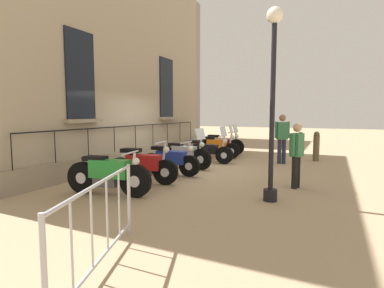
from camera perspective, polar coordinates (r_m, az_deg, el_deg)
ground_plane at (r=10.30m, az=-1.82°, el=-4.35°), size 60.00×60.00×0.00m
building_facade at (r=11.55m, az=-12.34°, el=17.20°), size 0.82×11.02×8.44m
motorcycle_green at (r=7.06m, az=-15.02°, el=-5.36°), size 2.01×0.71×0.98m
motorcycle_red at (r=8.09m, az=-9.03°, el=-4.00°), size 1.93×0.72×1.09m
motorcycle_blue at (r=9.07m, az=-4.02°, el=-3.05°), size 1.86×0.74×0.99m
motorcycle_silver at (r=10.17m, az=-1.53°, el=-1.95°), size 2.07×0.64×1.32m
motorcycle_black at (r=11.25m, az=2.41°, el=-1.31°), size 2.12×0.73×1.32m
motorcycle_orange at (r=12.41m, az=4.44°, el=-0.61°), size 1.92×0.55×1.37m
motorcycle_maroon at (r=13.59m, az=5.21°, el=-0.08°), size 2.13×0.71×1.32m
lamppost at (r=6.47m, az=14.55°, el=8.68°), size 0.32×0.32×3.85m
crowd_barrier at (r=3.76m, az=-16.48°, el=-13.69°), size 0.80×2.17×1.05m
bollard at (r=12.55m, az=21.78°, el=-0.36°), size 0.23×0.23×1.11m
pedestrian_standing at (r=7.82m, az=18.57°, el=-1.41°), size 0.31×0.51×1.56m
pedestrian_walking at (r=11.46m, az=16.14°, el=1.45°), size 0.49×0.35×1.74m
distant_building at (r=21.88m, az=-6.05°, el=13.59°), size 3.61×5.77×9.62m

